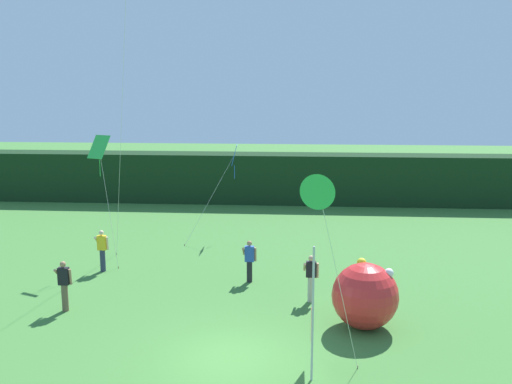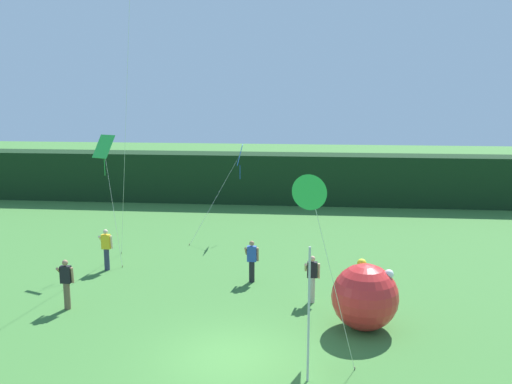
% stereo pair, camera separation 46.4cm
% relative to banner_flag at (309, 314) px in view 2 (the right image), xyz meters
% --- Properties ---
extents(ground_plane, '(120.00, 120.00, 0.00)m').
position_rel_banner_flag_xyz_m(ground_plane, '(-2.18, 0.77, -1.74)').
color(ground_plane, '#3D7533').
extents(distant_treeline, '(80.00, 2.40, 3.20)m').
position_rel_banner_flag_xyz_m(distant_treeline, '(-2.18, 22.89, -0.14)').
color(distant_treeline, black).
rests_on(distant_treeline, ground).
extents(banner_flag, '(0.06, 1.03, 3.64)m').
position_rel_banner_flag_xyz_m(banner_flag, '(0.00, 0.00, 0.00)').
color(banner_flag, '#B7B7BC').
rests_on(banner_flag, ground).
extents(person_near_banner, '(0.55, 0.48, 1.71)m').
position_rel_banner_flag_xyz_m(person_near_banner, '(0.08, 5.28, -0.83)').
color(person_near_banner, '#B7B2A3').
rests_on(person_near_banner, ground).
extents(person_mid_field, '(0.55, 0.48, 1.77)m').
position_rel_banner_flag_xyz_m(person_mid_field, '(-8.32, 3.79, -0.80)').
color(person_mid_field, brown).
rests_on(person_mid_field, ground).
extents(person_far_left, '(0.55, 0.48, 1.67)m').
position_rel_banner_flag_xyz_m(person_far_left, '(-2.28, 7.18, -0.85)').
color(person_far_left, black).
rests_on(person_far_left, ground).
extents(person_far_right, '(0.55, 0.48, 1.75)m').
position_rel_banner_flag_xyz_m(person_far_right, '(-8.47, 8.04, -0.81)').
color(person_far_right, '#2D334C').
rests_on(person_far_right, ground).
extents(inflatable_balloon, '(2.12, 2.12, 2.18)m').
position_rel_banner_flag_xyz_m(inflatable_balloon, '(1.74, 3.17, -0.68)').
color(inflatable_balloon, red).
rests_on(inflatable_balloon, ground).
extents(kite_green_delta_0, '(1.67, 3.24, 5.86)m').
position_rel_banner_flag_xyz_m(kite_green_delta_0, '(0.02, -2.55, 3.71)').
color(kite_green_delta_0, brown).
rests_on(kite_green_delta_0, ground).
extents(kite_green_diamond_1, '(1.36, 1.22, 5.54)m').
position_rel_banner_flag_xyz_m(kite_green_diamond_1, '(-8.79, 9.18, 3.18)').
color(kite_green_diamond_1, brown).
rests_on(kite_green_diamond_1, ground).
extents(kite_blue_diamond_2, '(2.36, 2.85, 4.65)m').
position_rel_banner_flag_xyz_m(kite_blue_diamond_2, '(-3.73, 14.44, 2.26)').
color(kite_blue_diamond_2, brown).
rests_on(kite_blue_diamond_2, ground).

